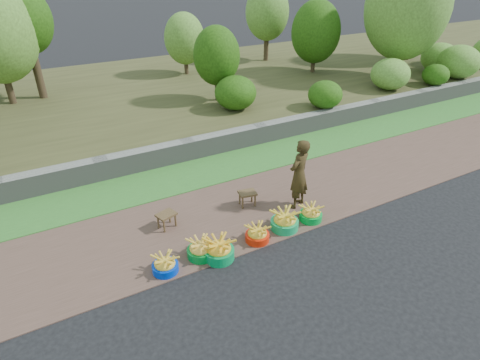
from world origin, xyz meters
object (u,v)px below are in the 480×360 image
basin_c (219,250)px  stool_right (247,195)px  basin_f (311,214)px  basin_a (165,265)px  basin_d (257,234)px  stool_left (166,216)px  basin_b (201,249)px  vendor_woman (299,174)px  basin_e (285,221)px

basin_c → stool_right: 1.80m
basin_f → stool_right: 1.40m
basin_a → basin_c: bearing=-7.2°
basin_d → basin_f: bearing=2.7°
basin_c → stool_left: 1.41m
basin_b → basin_c: size_ratio=0.89×
basin_d → basin_f: basin_f is taller
basin_b → vendor_woman: size_ratio=0.32×
basin_b → basin_c: 0.33m
basin_d → basin_f: size_ratio=0.99×
basin_e → vendor_woman: bearing=38.6°
basin_f → vendor_woman: 0.85m
basin_d → basin_e: (0.67, 0.07, 0.03)m
basin_c → basin_d: size_ratio=1.20×
stool_left → vendor_woman: size_ratio=0.28×
basin_d → vendor_woman: vendor_woman is taller
stool_left → basin_f: bearing=-23.5°
vendor_woman → basin_e: bearing=16.3°
vendor_woman → basin_f: bearing=61.6°
basin_c → basin_e: (1.53, 0.16, 0.00)m
stool_right → basin_e: bearing=-77.8°
basin_a → basin_f: bearing=0.5°
stool_right → vendor_woman: vendor_woman is taller
basin_b → stool_left: (-0.23, 1.13, 0.11)m
vendor_woman → basin_b: bearing=-10.3°
basin_b → basin_f: size_ratio=1.06×
basin_f → basin_d: bearing=-177.3°
basin_d → vendor_woman: 1.64m
basin_c → basin_d: (0.85, 0.09, -0.03)m
stool_left → stool_right: stool_right is taller
basin_e → vendor_woman: size_ratio=0.36×
vendor_woman → stool_right: bearing=-51.6°
basin_d → stool_left: 1.83m
basin_d → basin_e: basin_e is taller
stool_left → basin_a: bearing=-111.2°
basin_a → stool_right: 2.53m
basin_d → stool_left: basin_d is taller
basin_d → basin_a: bearing=179.0°
basin_c → stool_right: bearing=43.9°
basin_d → basin_b: bearing=174.9°
basin_d → stool_right: bearing=69.1°
basin_a → basin_b: (0.69, 0.07, 0.01)m
basin_c → stool_left: bearing=111.0°
stool_right → basin_b: bearing=-146.1°
basin_a → basin_c: basin_c is taller
basin_b → basin_f: basin_b is taller
stool_left → vendor_woman: vendor_woman is taller
basin_d → vendor_woman: size_ratio=0.30×
basin_b → basin_c: basin_c is taller
basin_a → basin_b: basin_b is taller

